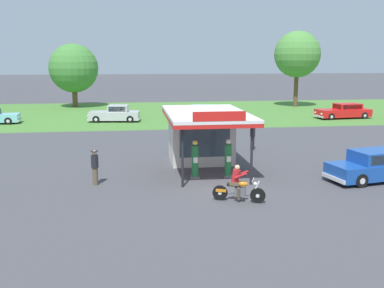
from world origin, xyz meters
TOP-DOWN VIEW (x-y plane):
  - ground_plane at (0.00, 0.00)m, footprint 300.00×300.00m
  - grass_verge_strip at (0.00, 30.00)m, footprint 120.00×24.00m
  - service_station_kiosk at (-0.02, 5.45)m, footprint 4.19×7.33m
  - gas_pump_nearside at (-0.86, 2.29)m, footprint 0.44×0.44m
  - gas_pump_offside at (0.82, 2.29)m, footprint 0.44×0.44m
  - motorcycle_with_rider at (0.40, -1.65)m, footprint 2.11×1.01m
  - featured_classic_sedan at (8.14, 0.77)m, footprint 5.79×2.81m
  - parked_car_back_row_right at (17.09, 22.97)m, footprint 5.72×2.49m
  - parked_car_back_row_far_left at (-5.52, 23.61)m, footprint 5.00×2.35m
  - parked_car_back_row_centre at (2.31, 22.23)m, footprint 5.59×3.22m
  - bystander_chatting_near_pumps at (2.73, 12.20)m, footprint 0.34×0.34m
  - bystander_strolling_foreground at (3.87, 8.86)m, footprint 0.34×0.34m
  - bystander_leaning_by_kiosk at (-5.74, 1.72)m, footprint 0.37×0.37m
  - tree_oak_centre at (16.16, 34.10)m, footprint 5.60×5.60m
  - tree_oak_far_right at (-10.79, 37.17)m, footprint 5.88×5.88m

SIDE VIEW (x-z plane):
  - ground_plane at x=0.00m, z-range 0.00..0.00m
  - grass_verge_strip at x=0.00m, z-range 0.00..0.01m
  - motorcycle_with_rider at x=0.40m, z-range -0.14..1.44m
  - featured_classic_sedan at x=8.14m, z-range -0.07..1.44m
  - parked_car_back_row_right at x=17.09m, z-range -0.05..1.42m
  - parked_car_back_row_far_left at x=-5.52m, z-range -0.08..1.48m
  - parked_car_back_row_centre at x=2.31m, z-range -0.08..1.52m
  - bystander_chatting_near_pumps at x=2.73m, z-range 0.04..1.59m
  - gas_pump_nearside at x=-0.86m, z-range -0.08..1.85m
  - gas_pump_offside at x=0.82m, z-range -0.08..1.86m
  - bystander_leaning_by_kiosk at x=-5.74m, z-range 0.06..1.74m
  - bystander_strolling_foreground at x=3.87m, z-range 0.05..1.81m
  - service_station_kiosk at x=-0.02m, z-range 0.07..3.64m
  - tree_oak_far_right at x=-10.79m, z-range 0.88..8.54m
  - tree_oak_centre at x=16.16m, z-range 1.76..10.94m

